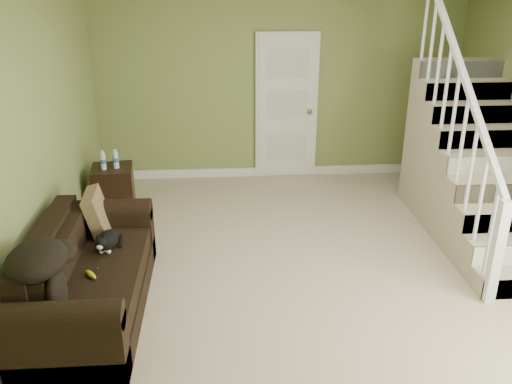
{
  "coord_description": "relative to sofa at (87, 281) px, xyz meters",
  "views": [
    {
      "loc": [
        -0.83,
        -4.61,
        2.81
      ],
      "look_at": [
        -0.49,
        0.28,
        0.76
      ],
      "focal_mm": 38.0,
      "sensor_mm": 36.0,
      "label": 1
    }
  ],
  "objects": [
    {
      "name": "floor",
      "position": [
        2.01,
        0.52,
        -0.3
      ],
      "size": [
        5.0,
        5.5,
        0.01
      ],
      "primitive_type": "cube",
      "color": "tan",
      "rests_on": "ground"
    },
    {
      "name": "wall_back",
      "position": [
        2.01,
        3.27,
        1.0
      ],
      "size": [
        5.0,
        0.04,
        2.6
      ],
      "primitive_type": "cube",
      "color": "olive",
      "rests_on": "floor"
    },
    {
      "name": "wall_front",
      "position": [
        2.01,
        -2.23,
        1.0
      ],
      "size": [
        5.0,
        0.04,
        2.6
      ],
      "primitive_type": "cube",
      "color": "olive",
      "rests_on": "floor"
    },
    {
      "name": "wall_left",
      "position": [
        -0.49,
        0.52,
        1.0
      ],
      "size": [
        0.04,
        5.5,
        2.6
      ],
      "primitive_type": "cube",
      "color": "olive",
      "rests_on": "floor"
    },
    {
      "name": "baseboard_back",
      "position": [
        2.01,
        3.24,
        -0.24
      ],
      "size": [
        5.0,
        0.04,
        0.12
      ],
      "primitive_type": "cube",
      "color": "white",
      "rests_on": "floor"
    },
    {
      "name": "baseboard_left",
      "position": [
        -0.46,
        0.52,
        -0.24
      ],
      "size": [
        0.04,
        5.5,
        0.12
      ],
      "primitive_type": "cube",
      "color": "white",
      "rests_on": "floor"
    },
    {
      "name": "door",
      "position": [
        2.11,
        3.22,
        0.7
      ],
      "size": [
        0.86,
        0.12,
        2.02
      ],
      "color": "white",
      "rests_on": "floor"
    },
    {
      "name": "staircase",
      "position": [
        4.01,
        1.48,
        0.34
      ],
      "size": [
        1.0,
        2.51,
        2.82
      ],
      "color": "tan",
      "rests_on": "floor"
    },
    {
      "name": "sofa",
      "position": [
        0.0,
        0.0,
        0.0
      ],
      "size": [
        0.87,
        2.0,
        0.79
      ],
      "color": "black",
      "rests_on": "floor"
    },
    {
      "name": "side_table",
      "position": [
        -0.13,
        2.13,
        -0.01
      ],
      "size": [
        0.53,
        0.53,
        0.8
      ],
      "rotation": [
        0.0,
        0.0,
        0.11
      ],
      "color": "black",
      "rests_on": "floor"
    },
    {
      "name": "cat",
      "position": [
        0.14,
        0.33,
        0.21
      ],
      "size": [
        0.22,
        0.46,
        0.22
      ],
      "rotation": [
        0.0,
        0.0,
        -0.14
      ],
      "color": "black",
      "rests_on": "sofa"
    },
    {
      "name": "banana",
      "position": [
        0.08,
        -0.14,
        0.15
      ],
      "size": [
        0.14,
        0.16,
        0.05
      ],
      "primitive_type": "ellipsoid",
      "rotation": [
        0.0,
        0.0,
        0.66
      ],
      "color": "gold",
      "rests_on": "sofa"
    },
    {
      "name": "throw_pillow",
      "position": [
        -0.01,
        0.72,
        0.3
      ],
      "size": [
        0.26,
        0.48,
        0.48
      ],
      "primitive_type": "cube",
      "rotation": [
        0.0,
        -0.24,
        0.07
      ],
      "color": "#462D1C",
      "rests_on": "sofa"
    },
    {
      "name": "throw_blanket",
      "position": [
        -0.19,
        -0.53,
        0.52
      ],
      "size": [
        0.51,
        0.63,
        0.24
      ],
      "primitive_type": "ellipsoid",
      "rotation": [
        0.0,
        0.0,
        0.15
      ],
      "color": "black",
      "rests_on": "sofa"
    }
  ]
}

